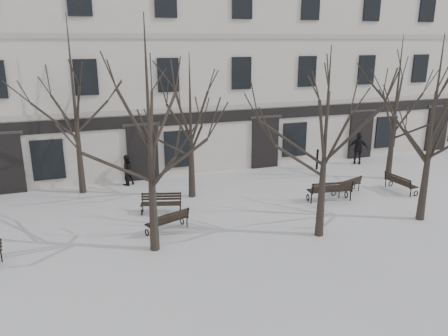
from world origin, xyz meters
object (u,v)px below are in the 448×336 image
bench_3 (161,203)px  bench_1 (168,221)px  bench_4 (348,185)px  tree_1 (148,110)px  bench_5 (400,182)px  tree_2 (326,122)px  bench_2 (330,190)px  tree_3 (435,108)px

bench_3 → bench_1: bearing=-77.7°
bench_4 → bench_1: bearing=-10.0°
tree_1 → bench_5: tree_1 is taller
tree_1 → bench_3: tree_1 is taller
bench_4 → bench_5: (2.56, -0.60, 0.02)m
tree_2 → bench_2: 5.38m
tree_1 → bench_2: size_ratio=3.81×
tree_3 → bench_2: size_ratio=3.53×
tree_1 → tree_3: (10.83, -0.96, -0.36)m
tree_1 → bench_1: 4.73m
bench_1 → bench_4: (9.08, 1.43, -0.03)m
bench_4 → bench_5: size_ratio=0.98×
tree_1 → tree_2: bearing=-8.4°
tree_2 → bench_5: tree_2 is taller
tree_3 → bench_2: bearing=127.8°
tree_2 → bench_3: size_ratio=3.90×
tree_3 → bench_4: size_ratio=4.32×
tree_2 → bench_3: (-5.18, 4.18, -3.88)m
bench_2 → tree_1: bearing=22.1°
tree_2 → bench_2: (2.37, 2.98, -3.80)m
tree_3 → tree_1: bearing=174.9°
bench_5 → bench_3: bearing=80.0°
bench_2 → bench_5: bench_2 is taller
tree_1 → tree_2: (6.09, -0.90, -0.61)m
tree_1 → bench_1: size_ratio=4.41×
bench_1 → bench_3: bench_1 is taller
bench_2 → bench_4: bench_2 is taller
bench_3 → bench_4: bench_3 is taller
bench_1 → bench_4: bench_1 is taller
bench_2 → bench_4: bearing=-147.2°
tree_2 → tree_3: size_ratio=0.95×
tree_2 → bench_4: bearing=43.9°
bench_1 → tree_2: bearing=136.5°
bench_1 → bench_4: size_ratio=1.06×
tree_1 → bench_4: (9.84, 2.71, -4.52)m
bench_2 → tree_2: bearing=59.8°
tree_3 → bench_5: size_ratio=4.22×
bench_1 → bench_5: (11.64, 0.83, -0.00)m
tree_1 → bench_2: bearing=13.8°
bench_2 → bench_3: (-7.56, 1.19, -0.08)m
bench_2 → bench_3: size_ratio=1.17×
tree_2 → bench_5: bearing=25.5°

